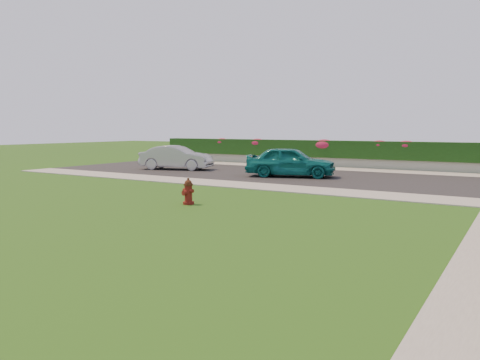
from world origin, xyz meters
The scene contains 14 objects.
ground centered at (0.00, 0.00, 0.00)m, with size 120.00×120.00×0.00m, color black.
street_far centered at (-5.00, 14.00, 0.02)m, with size 26.00×8.00×0.04m, color black.
sidewalk_far centered at (-6.00, 9.00, 0.02)m, with size 24.00×2.00×0.04m, color gray.
sidewalk_beyond centered at (-1.00, 19.00, 0.02)m, with size 34.00×2.00×0.04m, color gray.
retaining_wall centered at (-1.00, 20.50, 0.30)m, with size 34.00×0.40×0.60m, color gray.
hedge centered at (-1.00, 20.60, 1.15)m, with size 32.00×0.90×1.10m, color black.
fire_hydrant centered at (-2.35, 3.75, 0.41)m, with size 0.45×0.43×0.87m.
sedan_teal centered at (-3.14, 13.16, 0.81)m, with size 1.81×4.50×1.53m, color #0C5D5C.
sedan_silver centered at (-10.78, 13.40, 0.75)m, with size 1.50×4.31×1.42m, color #9EA1A5.
flower_clump_a centered at (-12.26, 20.50, 1.47)m, with size 1.14×0.74×0.57m, color #BF2047.
flower_clump_b centered at (-9.24, 20.50, 1.46)m, with size 1.23×0.79×0.61m, color #BF2047.
flower_clump_c centered at (-4.24, 20.50, 1.42)m, with size 1.43×0.92×0.71m, color #BF2047.
flower_clump_d centered at (-0.66, 20.50, 1.48)m, with size 1.12×0.72×0.56m, color #BF2047.
flower_clump_e centered at (0.92, 20.50, 1.47)m, with size 1.15×0.74×0.58m, color #BF2047.
Camera 1 is at (7.13, -8.34, 2.51)m, focal length 35.00 mm.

